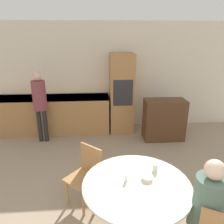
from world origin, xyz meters
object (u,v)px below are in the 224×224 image
object	(u,v)px
sideboard	(164,120)
chair_far_left	(87,172)
bowl_near	(147,178)
cup	(155,167)
dining_table	(136,201)
oven_unit	(122,94)
person_standing	(40,99)
person_seated	(209,209)

from	to	relation	value
sideboard	chair_far_left	world-z (taller)	sideboard
bowl_near	sideboard	bearing A→B (deg)	68.69
chair_far_left	cup	world-z (taller)	chair_far_left
sideboard	dining_table	size ratio (longest dim) A/B	0.78
oven_unit	dining_table	size ratio (longest dim) A/B	1.58
person_standing	bowl_near	size ratio (longest dim) A/B	12.29
dining_table	bowl_near	distance (m)	0.30
chair_far_left	dining_table	bearing A→B (deg)	-5.78
dining_table	person_seated	size ratio (longest dim) A/B	0.97
chair_far_left	cup	bearing A→B (deg)	15.41
dining_table	oven_unit	bearing A→B (deg)	86.59
dining_table	person_seated	world-z (taller)	person_seated
sideboard	person_standing	bearing A→B (deg)	178.53
cup	oven_unit	bearing A→B (deg)	91.50
person_standing	bowl_near	bearing A→B (deg)	-55.27
bowl_near	person_seated	bearing A→B (deg)	-41.81
oven_unit	bowl_near	xyz separation A→B (m)	(-0.05, -3.04, -0.17)
cup	person_seated	bearing A→B (deg)	-58.21
person_standing	cup	world-z (taller)	person_standing
chair_far_left	person_seated	xyz separation A→B (m)	(1.21, -1.03, 0.24)
dining_table	chair_far_left	world-z (taller)	chair_far_left
person_standing	bowl_near	xyz separation A→B (m)	(1.77, -2.55, -0.21)
person_standing	bowl_near	world-z (taller)	person_standing
bowl_near	cup	bearing A→B (deg)	50.34
oven_unit	sideboard	distance (m)	1.17
sideboard	chair_far_left	xyz separation A→B (m)	(-1.68, -1.90, 0.01)
chair_far_left	oven_unit	bearing A→B (deg)	115.00
chair_far_left	bowl_near	xyz separation A→B (m)	(0.71, -0.58, 0.29)
oven_unit	bowl_near	size ratio (longest dim) A/B	14.73
chair_far_left	cup	distance (m)	0.99
sideboard	dining_table	bearing A→B (deg)	-113.38
dining_table	person_seated	bearing A→B (deg)	-31.23
bowl_near	oven_unit	bearing A→B (deg)	89.01
sideboard	dining_table	xyz separation A→B (m)	(-1.10, -2.54, 0.04)
person_seated	cup	distance (m)	0.71
person_seated	sideboard	bearing A→B (deg)	80.96
person_seated	bowl_near	xyz separation A→B (m)	(-0.50, 0.45, 0.05)
person_seated	bowl_near	size ratio (longest dim) A/B	9.67
sideboard	cup	distance (m)	2.49
chair_far_left	person_standing	size ratio (longest dim) A/B	0.54
sideboard	dining_table	distance (m)	2.77
chair_far_left	bowl_near	world-z (taller)	chair_far_left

